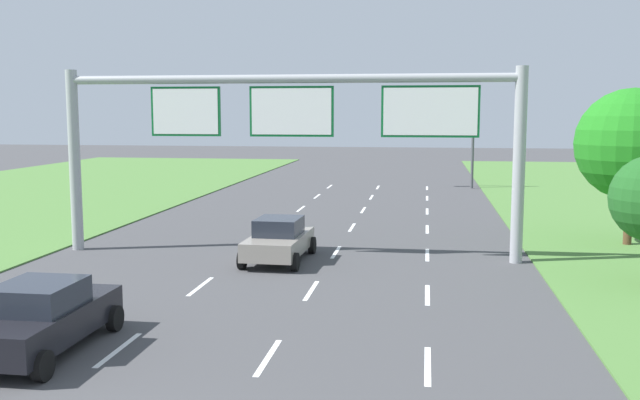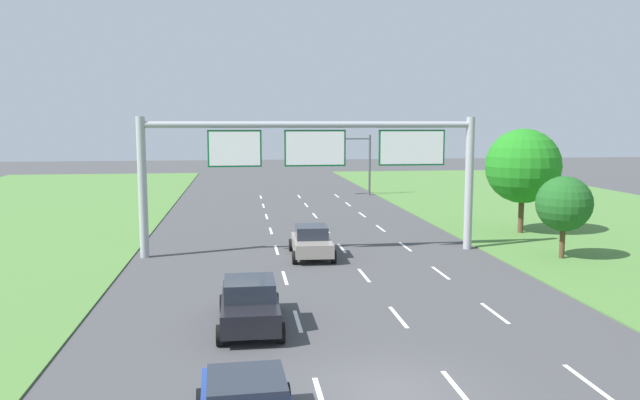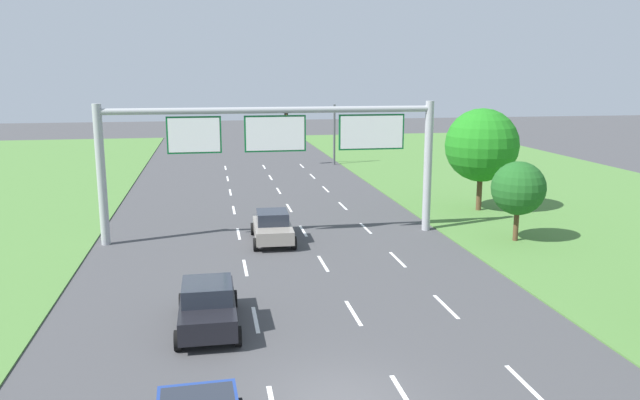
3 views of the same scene
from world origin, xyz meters
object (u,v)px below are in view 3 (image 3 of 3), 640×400
at_px(sign_gantry, 278,143).
at_px(roadside_tree_mid, 518,188).
at_px(car_lead_silver, 208,304).
at_px(roadside_tree_far, 482,145).
at_px(car_mid_lane, 272,227).
at_px(traffic_light_mast, 314,124).

height_order(sign_gantry, roadside_tree_mid, sign_gantry).
xyz_separation_m(car_lead_silver, roadside_tree_mid, (15.45, 8.36, 1.95)).
relative_size(roadside_tree_mid, roadside_tree_far, 0.65).
height_order(car_lead_silver, roadside_tree_mid, roadside_tree_mid).
height_order(car_mid_lane, traffic_light_mast, traffic_light_mast).
xyz_separation_m(car_lead_silver, car_mid_lane, (3.26, 10.51, -0.03)).
distance_m(sign_gantry, roadside_tree_mid, 12.37).
relative_size(car_mid_lane, sign_gantry, 0.25).
xyz_separation_m(sign_gantry, roadside_tree_far, (12.96, 4.02, -0.83)).
bearing_deg(roadside_tree_far, car_mid_lane, -159.64).
relative_size(car_lead_silver, roadside_tree_mid, 1.08).
bearing_deg(car_mid_lane, roadside_tree_mid, -8.29).
bearing_deg(car_lead_silver, roadside_tree_far, 43.13).
bearing_deg(car_mid_lane, sign_gantry, 67.88).
bearing_deg(car_lead_silver, car_mid_lane, 72.98).
xyz_separation_m(car_lead_silver, traffic_light_mast, (9.81, 36.72, 3.05)).
xyz_separation_m(traffic_light_mast, roadside_tree_far, (6.83, -21.24, 0.24)).
bearing_deg(traffic_light_mast, roadside_tree_far, -72.17).
xyz_separation_m(car_mid_lane, roadside_tree_far, (13.38, 4.97, 3.33)).
relative_size(car_mid_lane, roadside_tree_mid, 1.04).
bearing_deg(car_lead_silver, traffic_light_mast, 75.25).
height_order(sign_gantry, traffic_light_mast, sign_gantry).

